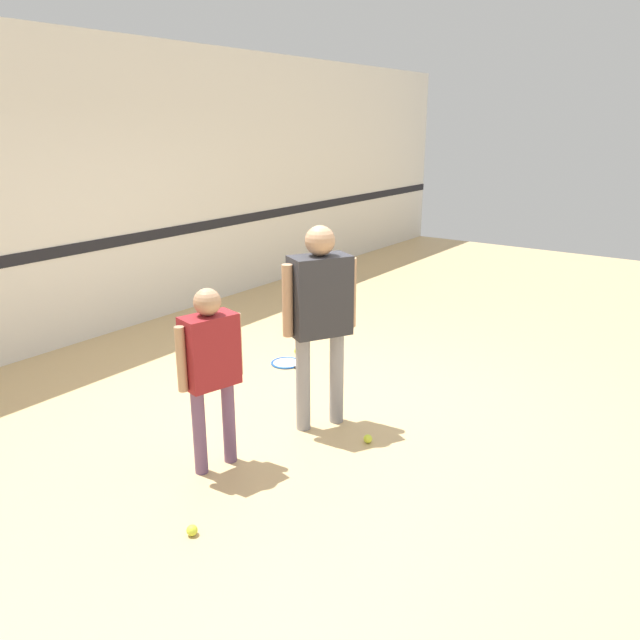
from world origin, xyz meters
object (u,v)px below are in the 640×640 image
(tennis_ball_by_spare_racket, at_px, (297,351))
(person_instructor, at_px, (320,306))
(tennis_ball_near_instructor, at_px, (368,439))
(person_student_left, at_px, (211,360))
(tennis_ball_stray_left, at_px, (192,530))
(racket_spare_on_floor, at_px, (287,363))

(tennis_ball_by_spare_racket, bearing_deg, person_instructor, -135.81)
(tennis_ball_near_instructor, xyz_separation_m, tennis_ball_by_spare_racket, (1.18, 1.58, 0.00))
(person_student_left, relative_size, tennis_ball_stray_left, 19.56)
(person_student_left, relative_size, tennis_ball_near_instructor, 19.56)
(person_student_left, height_order, racket_spare_on_floor, person_student_left)
(person_student_left, xyz_separation_m, racket_spare_on_floor, (1.80, 0.80, -0.79))
(person_instructor, height_order, tennis_ball_stray_left, person_instructor)
(tennis_ball_near_instructor, distance_m, tennis_ball_by_spare_racket, 1.97)
(person_instructor, bearing_deg, person_student_left, -164.54)
(person_student_left, distance_m, racket_spare_on_floor, 2.12)
(person_instructor, relative_size, person_student_left, 1.23)
(racket_spare_on_floor, distance_m, tennis_ball_by_spare_racket, 0.30)
(tennis_ball_near_instructor, xyz_separation_m, tennis_ball_stray_left, (-1.54, 0.26, 0.00))
(person_student_left, xyz_separation_m, tennis_ball_by_spare_racket, (2.08, 0.89, -0.77))
(person_instructor, xyz_separation_m, racket_spare_on_floor, (0.86, 1.02, -0.98))
(person_instructor, relative_size, tennis_ball_by_spare_racket, 24.15)
(tennis_ball_by_spare_racket, bearing_deg, tennis_ball_near_instructor, -126.69)
(person_student_left, bearing_deg, tennis_ball_near_instructor, -23.52)
(tennis_ball_near_instructor, bearing_deg, tennis_ball_stray_left, 170.46)
(racket_spare_on_floor, relative_size, tennis_ball_near_instructor, 8.14)
(racket_spare_on_floor, distance_m, tennis_ball_stray_left, 2.72)
(person_instructor, relative_size, tennis_ball_near_instructor, 24.15)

